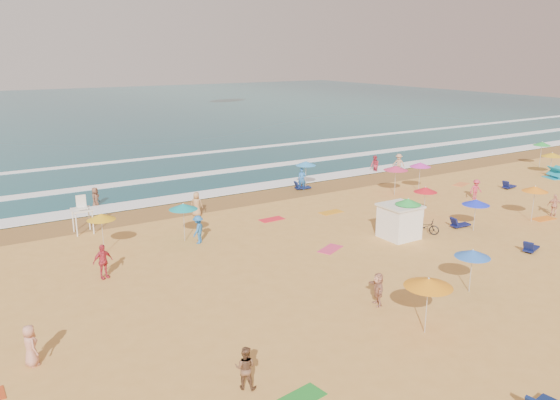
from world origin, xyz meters
TOP-DOWN VIEW (x-y plane):
  - ground at (0.00, 0.00)m, footprint 220.00×220.00m
  - ocean at (0.00, 84.00)m, footprint 220.00×140.00m
  - wet_sand at (0.00, 12.50)m, footprint 220.00×220.00m
  - surf_foam at (0.00, 21.32)m, footprint 200.00×18.70m
  - cabana at (3.19, -0.72)m, footprint 2.00×2.00m
  - cabana_roof at (3.19, -0.72)m, footprint 2.20×2.20m
  - bicycle at (5.09, -1.02)m, footprint 1.60×1.85m
  - lifeguard_stand at (-13.21, 10.45)m, footprint 1.20×1.20m
  - beach_umbrellas at (0.89, 0.51)m, footprint 65.19×29.95m
  - loungers at (5.64, -3.28)m, footprint 45.79×28.89m
  - towels at (-0.34, -0.19)m, footprint 40.17×18.95m
  - beachgoers at (0.95, 4.05)m, footprint 40.11×26.75m

SIDE VIEW (x-z plane):
  - ground at x=0.00m, z-range 0.00..0.00m
  - ocean at x=0.00m, z-range -0.09..0.09m
  - wet_sand at x=0.00m, z-range 0.01..0.01m
  - towels at x=-0.34m, z-range 0.00..0.03m
  - surf_foam at x=0.00m, z-range 0.08..0.12m
  - loungers at x=5.64m, z-range 0.00..0.34m
  - bicycle at x=5.09m, z-range 0.00..0.96m
  - beachgoers at x=0.95m, z-range -0.25..1.83m
  - cabana at x=3.19m, z-range 0.00..2.00m
  - lifeguard_stand at x=-13.21m, z-range 0.00..2.10m
  - cabana_roof at x=3.19m, z-range 2.00..2.12m
  - beach_umbrellas at x=0.89m, z-range 1.77..2.58m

